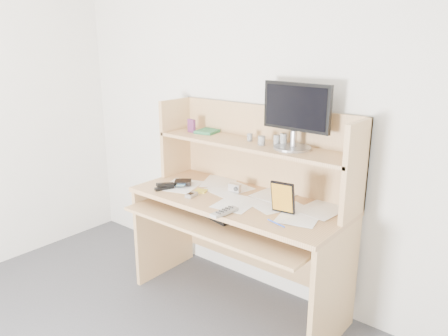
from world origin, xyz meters
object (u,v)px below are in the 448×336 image
Objects in this scene: desk at (245,203)px; monitor at (296,114)px; game_case at (283,198)px; keyboard at (210,208)px; tv_remote at (225,212)px.

desk is 3.10× the size of monitor.
desk is 0.41m from game_case.
game_case reaches higher than keyboard.
desk is 2.68× the size of keyboard.
keyboard is 2.86× the size of tv_remote.
monitor is at bearing 74.31° from tv_remote.
desk reaches higher than keyboard.
monitor is at bearing 44.01° from keyboard.
tv_remote is at bearing -21.82° from keyboard.
game_case is 0.42× the size of monitor.
desk is 0.36m from tv_remote.
desk reaches higher than game_case.
monitor is (0.17, 0.45, 0.52)m from tv_remote.
monitor reaches higher than tv_remote.
tv_remote is (0.10, -0.34, 0.07)m from desk.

